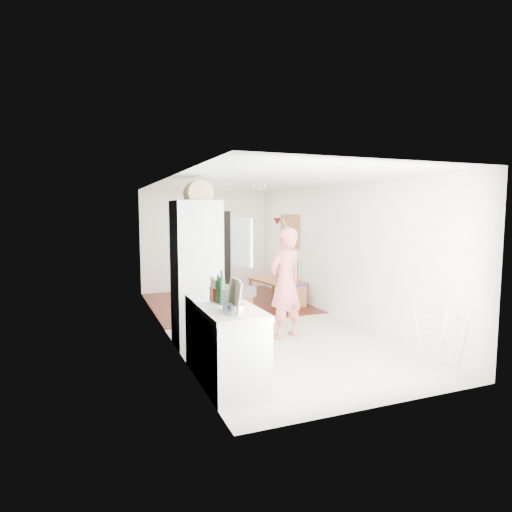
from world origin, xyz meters
TOP-DOWN VIEW (x-y plane):
  - room_shell at (0.00, 0.00)m, footprint 3.20×7.00m
  - floor at (0.00, 0.00)m, footprint 3.20×7.00m
  - wood_floor_overlay at (0.00, 1.85)m, footprint 3.20×3.30m
  - sage_wall_panel at (-1.59, -2.00)m, footprint 0.02×3.00m
  - tile_splashback at (-1.59, -2.55)m, footprint 0.02×1.90m
  - doorway_recess at (0.20, 3.48)m, footprint 0.90×0.04m
  - base_cabinet at (-1.30, -2.55)m, footprint 0.60×0.90m
  - worktop at (-1.30, -2.55)m, footprint 0.62×0.92m
  - range_cooker at (-1.30, -1.80)m, footprint 0.60×0.60m
  - cooker_top at (-1.30, -1.80)m, footprint 0.60×0.60m
  - fridge_housing at (-1.27, -0.78)m, footprint 0.66×0.66m
  - fridge_door at (-0.66, -1.08)m, footprint 0.14×0.56m
  - fridge_interior at (-0.96, -0.78)m, footprint 0.02×0.52m
  - pinboard at (1.58, 1.90)m, footprint 0.03×0.90m
  - pinboard_frame at (1.57, 1.90)m, footprint 0.00×0.94m
  - wall_sconce at (1.54, 2.55)m, footprint 0.18×0.18m
  - person at (0.12, -0.94)m, footprint 0.87×0.71m
  - dining_table at (1.14, 1.61)m, footprint 0.83×1.26m
  - dining_chair at (1.26, 1.02)m, footprint 0.41×0.41m
  - stool at (-0.16, 0.39)m, footprint 0.41×0.41m
  - grey_drape at (-0.15, 0.41)m, footprint 0.54×0.54m
  - drying_rack at (1.38, -2.88)m, footprint 0.51×0.48m
  - bread_bin at (-1.24, -0.86)m, footprint 0.43×0.41m
  - red_casserole at (-1.27, -2.01)m, footprint 0.28×0.28m
  - steel_pan at (-1.33, -2.76)m, footprint 0.24×0.24m
  - held_bottle at (0.26, -1.12)m, footprint 0.06×0.06m
  - bottle_a at (-1.33, -2.26)m, footprint 0.09×0.09m
  - bottle_b at (-1.35, -2.17)m, footprint 0.08×0.08m
  - bottle_c at (-1.35, -2.51)m, footprint 0.09×0.09m
  - pepper_mill_front at (-1.37, -2.05)m, footprint 0.08×0.08m
  - pepper_mill_back at (-1.35, -2.07)m, footprint 0.06×0.06m
  - chopping_boards at (-1.33, -2.72)m, footprint 0.07×0.27m

SIDE VIEW (x-z plane):
  - floor at x=0.00m, z-range -0.01..0.01m
  - wood_floor_overlay at x=0.00m, z-range 0.00..0.01m
  - dining_table at x=1.14m, z-range 0.00..0.41m
  - stool at x=-0.16m, z-range 0.00..0.42m
  - drying_rack at x=1.38m, z-range 0.00..0.82m
  - base_cabinet at x=-1.30m, z-range 0.00..0.86m
  - range_cooker at x=-1.30m, z-range 0.00..0.88m
  - dining_chair at x=1.26m, z-range 0.00..0.95m
  - grey_drape at x=-0.15m, z-range 0.42..0.61m
  - worktop at x=-1.30m, z-range 0.86..0.92m
  - cooker_top at x=-1.30m, z-range 0.88..0.92m
  - steel_pan at x=-1.33m, z-range 0.92..1.02m
  - red_casserole at x=-1.27m, z-range 0.92..1.08m
  - doorway_recess at x=0.20m, z-range 0.00..2.00m
  - person at x=0.12m, z-range 0.00..2.05m
  - pepper_mill_back at x=-1.35m, z-range 0.92..1.13m
  - bottle_c at x=-1.35m, z-range 0.92..1.14m
  - pepper_mill_front at x=-1.37m, z-range 0.92..1.16m
  - bottle_b at x=-1.35m, z-range 0.92..1.19m
  - fridge_housing at x=-1.27m, z-range 0.00..2.15m
  - bottle_a at x=-1.33m, z-range 0.92..1.24m
  - held_bottle at x=0.26m, z-range 0.96..1.22m
  - chopping_boards at x=-1.33m, z-range 0.92..1.29m
  - tile_splashback at x=-1.59m, z-range 0.90..1.40m
  - room_shell at x=0.00m, z-range 0.00..2.50m
  - fridge_door at x=-0.66m, z-range 1.20..1.90m
  - fridge_interior at x=-0.96m, z-range 1.22..1.88m
  - pinboard at x=1.58m, z-range 1.20..1.90m
  - pinboard_frame at x=1.57m, z-range 1.18..1.92m
  - wall_sconce at x=1.54m, z-range 1.67..1.83m
  - sage_wall_panel at x=-1.59m, z-range 1.20..2.50m
  - bread_bin at x=-1.24m, z-range 2.15..2.35m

